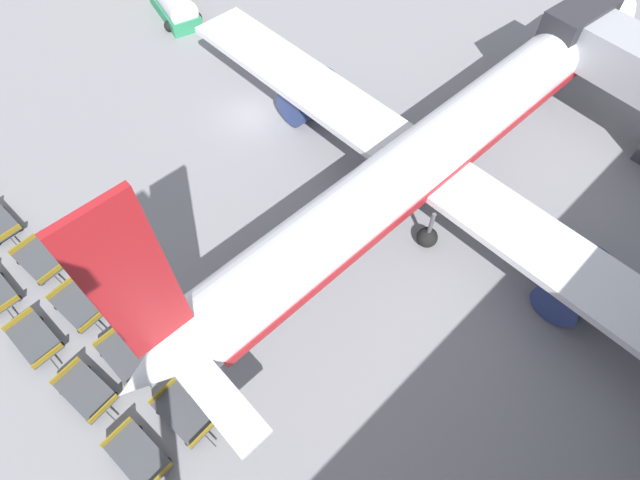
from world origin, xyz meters
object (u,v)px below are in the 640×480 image
baggage_dolly_row_near_col_e (86,391)px  baggage_dolly_row_mid_a_col_f (184,413)px  baggage_dolly_row_mid_a_col_e (125,356)px  baggage_dolly_row_mid_a_col_d (78,306)px  baggage_dolly_row_near_col_f (138,456)px  baggage_dolly_row_mid_a_col_c (39,261)px  airplane (435,151)px  baggage_dolly_row_near_col_d (35,339)px

baggage_dolly_row_near_col_e → baggage_dolly_row_mid_a_col_f: size_ratio=1.01×
baggage_dolly_row_near_col_e → baggage_dolly_row_mid_a_col_e: (-0.20, 2.28, 0.00)m
baggage_dolly_row_mid_a_col_d → baggage_dolly_row_mid_a_col_f: 8.43m
baggage_dolly_row_near_col_f → baggage_dolly_row_mid_a_col_d: same height
baggage_dolly_row_mid_a_col_d → baggage_dolly_row_mid_a_col_c: bearing=-177.8°
baggage_dolly_row_mid_a_col_d → airplane: bearing=69.4°
airplane → baggage_dolly_row_mid_a_col_f: airplane is taller
airplane → baggage_dolly_row_near_col_d: airplane is taller
baggage_dolly_row_mid_a_col_e → baggage_dolly_row_mid_a_col_f: size_ratio=0.99×
baggage_dolly_row_mid_a_col_d → baggage_dolly_row_mid_a_col_e: (4.11, 0.31, 0.00)m
baggage_dolly_row_mid_a_col_c → baggage_dolly_row_mid_a_col_f: size_ratio=1.00×
baggage_dolly_row_near_col_e → baggage_dolly_row_mid_a_col_c: 8.57m
baggage_dolly_row_mid_a_col_c → baggage_dolly_row_mid_a_col_d: 4.06m
baggage_dolly_row_mid_a_col_e → airplane: bearing=80.4°
baggage_dolly_row_near_col_f → baggage_dolly_row_mid_a_col_e: (-4.40, 2.08, 0.00)m
baggage_dolly_row_near_col_f → baggage_dolly_row_mid_a_col_d: 8.69m
baggage_dolly_row_near_col_d → baggage_dolly_row_mid_a_col_f: same height
baggage_dolly_row_mid_a_col_c → baggage_dolly_row_mid_a_col_e: (8.17, 0.47, 0.00)m
baggage_dolly_row_mid_a_col_d → baggage_dolly_row_near_col_e: bearing=-24.5°
baggage_dolly_row_near_col_f → baggage_dolly_row_mid_a_col_d: (-8.51, 1.77, 0.00)m
baggage_dolly_row_near_col_f → airplane: bearing=93.0°
airplane → baggage_dolly_row_mid_a_col_c: size_ratio=11.08×
baggage_dolly_row_mid_a_col_c → baggage_dolly_row_mid_a_col_f: 12.49m
airplane → baggage_dolly_row_mid_a_col_d: bearing=-110.6°
baggage_dolly_row_mid_a_col_c → baggage_dolly_row_mid_a_col_d: same height
baggage_dolly_row_mid_a_col_e → baggage_dolly_row_mid_a_col_f: bearing=6.3°
airplane → baggage_dolly_row_mid_a_col_d: (-7.40, -19.67, -2.93)m
baggage_dolly_row_near_col_d → baggage_dolly_row_near_col_e: 4.20m
baggage_dolly_row_mid_a_col_f → baggage_dolly_row_near_col_d: bearing=-158.3°
airplane → baggage_dolly_row_near_col_e: 22.05m
baggage_dolly_row_near_col_e → baggage_dolly_row_mid_a_col_f: same height
baggage_dolly_row_near_col_e → baggage_dolly_row_mid_a_col_e: size_ratio=1.02×
baggage_dolly_row_near_col_e → baggage_dolly_row_mid_a_col_e: bearing=95.1°
baggage_dolly_row_mid_a_col_c → baggage_dolly_row_mid_a_col_e: bearing=3.3°
baggage_dolly_row_near_col_d → baggage_dolly_row_near_col_f: same height
baggage_dolly_row_near_col_d → baggage_dolly_row_near_col_e: (4.17, 0.53, 0.00)m
baggage_dolly_row_near_col_f → baggage_dolly_row_mid_a_col_c: (-12.57, 1.61, 0.00)m
airplane → baggage_dolly_row_mid_a_col_d: 21.21m
airplane → baggage_dolly_row_near_col_e: bearing=-98.1°
baggage_dolly_row_near_col_e → baggage_dolly_row_mid_a_col_d: (-4.31, 1.97, 0.00)m
baggage_dolly_row_mid_a_col_c → baggage_dolly_row_mid_a_col_d: bearing=2.2°
baggage_dolly_row_near_col_d → baggage_dolly_row_mid_a_col_c: same height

